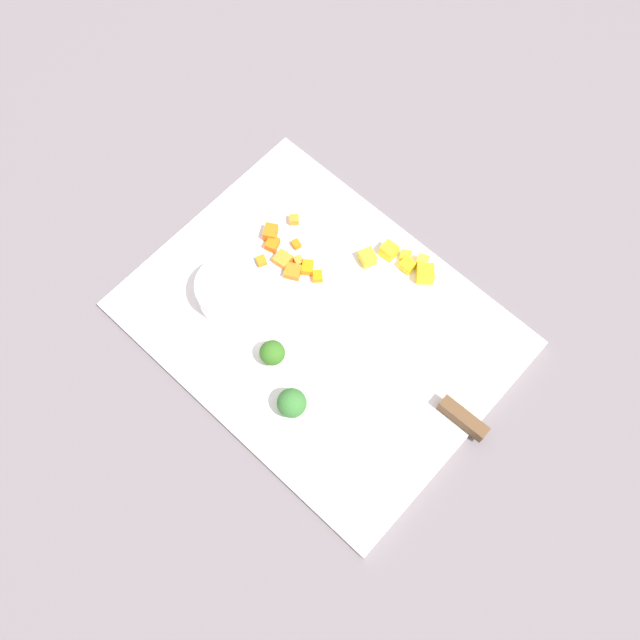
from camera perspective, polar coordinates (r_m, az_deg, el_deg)
name	(u,v)px	position (r m, az deg, el deg)	size (l,w,h in m)	color
ground_plane	(320,327)	(0.89, 0.00, -0.53)	(4.00, 4.00, 0.00)	#665E61
cutting_board	(320,325)	(0.88, 0.00, -0.39)	(0.44, 0.34, 0.01)	white
prep_bowl	(229,291)	(0.88, -7.28, 2.30)	(0.08, 0.08, 0.04)	white
chef_knife	(406,374)	(0.85, 6.88, -4.32)	(0.36, 0.03, 0.02)	silver
carrot_dice_0	(318,276)	(0.90, -0.20, 3.53)	(0.01, 0.01, 0.01)	orange
carrot_dice_1	(294,220)	(0.93, -2.09, 8.04)	(0.01, 0.01, 0.01)	orange
carrot_dice_2	(272,244)	(0.92, -3.84, 6.11)	(0.02, 0.01, 0.01)	orange
carrot_dice_3	(293,272)	(0.90, -2.20, 3.86)	(0.02, 0.02, 0.01)	orange
carrot_dice_4	(307,268)	(0.90, -1.01, 4.23)	(0.02, 0.01, 0.01)	orange
carrot_dice_5	(283,260)	(0.90, -3.00, 4.84)	(0.02, 0.02, 0.01)	orange
carrot_dice_6	(261,261)	(0.91, -4.73, 4.71)	(0.01, 0.01, 0.01)	orange
carrot_dice_7	(271,233)	(0.92, -3.99, 7.01)	(0.02, 0.02, 0.02)	orange
carrot_dice_8	(299,261)	(0.91, -1.73, 4.76)	(0.01, 0.01, 0.01)	orange
carrot_dice_9	(296,244)	(0.92, -1.92, 6.10)	(0.01, 0.01, 0.01)	orange
pepper_dice_0	(406,256)	(0.92, 6.89, 5.13)	(0.01, 0.01, 0.01)	yellow
pepper_dice_1	(367,258)	(0.91, 3.83, 5.01)	(0.02, 0.02, 0.02)	yellow
pepper_dice_2	(407,265)	(0.91, 7.01, 4.37)	(0.01, 0.02, 0.01)	yellow
pepper_dice_3	(391,252)	(0.91, 5.72, 5.42)	(0.02, 0.02, 0.02)	yellow
pepper_dice_4	(422,261)	(0.91, 8.22, 4.69)	(0.01, 0.01, 0.01)	yellow
pepper_dice_5	(425,274)	(0.90, 8.44, 3.69)	(0.02, 0.02, 0.02)	yellow
broccoli_floret_0	(292,403)	(0.82, -2.28, -6.69)	(0.03, 0.03, 0.04)	#90B65A
broccoli_floret_1	(272,353)	(0.84, -3.85, -2.66)	(0.03, 0.03, 0.04)	#84BE64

